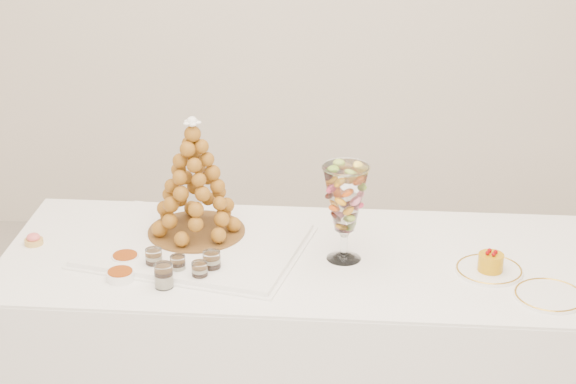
{
  "coord_description": "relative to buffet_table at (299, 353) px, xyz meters",
  "views": [
    {
      "loc": [
        0.07,
        -2.56,
        2.17
      ],
      "look_at": [
        -0.03,
        0.22,
        0.96
      ],
      "focal_mm": 60.0,
      "sensor_mm": 36.0,
      "label": 1
    }
  ],
  "objects": [
    {
      "name": "verrine_d",
      "position": [
        -0.41,
        -0.22,
        0.41
      ],
      "size": [
        0.07,
        0.07,
        0.08
      ],
      "primitive_type": "cylinder",
      "rotation": [
        0.0,
        0.0,
        -0.24
      ],
      "color": "white",
      "rests_on": "buffet_table"
    },
    {
      "name": "verrine_e",
      "position": [
        -0.3,
        -0.19,
        0.4
      ],
      "size": [
        0.06,
        0.06,
        0.07
      ],
      "primitive_type": "cylinder",
      "rotation": [
        0.0,
        0.0,
        -0.2
      ],
      "color": "white",
      "rests_on": "buffet_table"
    },
    {
      "name": "croquembouche",
      "position": [
        -0.35,
        0.12,
        0.59
      ],
      "size": [
        0.35,
        0.35,
        0.41
      ],
      "rotation": [
        0.0,
        0.0,
        -0.34
      ],
      "color": "brown",
      "rests_on": "lace_tray"
    },
    {
      "name": "cake_plate",
      "position": [
        0.6,
        -0.09,
        0.37
      ],
      "size": [
        0.21,
        0.21,
        0.01
      ],
      "primitive_type": "cylinder",
      "color": "white",
      "rests_on": "buffet_table"
    },
    {
      "name": "lace_tray",
      "position": [
        -0.35,
        0.04,
        0.38
      ],
      "size": [
        0.78,
        0.66,
        0.02
      ],
      "primitive_type": "cube",
      "rotation": [
        0.0,
        0.0,
        -0.26
      ],
      "color": "white",
      "rests_on": "buffet_table"
    },
    {
      "name": "spare_plate",
      "position": [
        0.75,
        -0.24,
        0.37
      ],
      "size": [
        0.21,
        0.21,
        0.01
      ],
      "primitive_type": "cylinder",
      "color": "white",
      "rests_on": "buffet_table"
    },
    {
      "name": "macaron_vase",
      "position": [
        0.14,
        -0.01,
        0.58
      ],
      "size": [
        0.15,
        0.15,
        0.32
      ],
      "color": "white",
      "rests_on": "buffet_table"
    },
    {
      "name": "verrine_b",
      "position": [
        -0.38,
        -0.14,
        0.4
      ],
      "size": [
        0.05,
        0.05,
        0.07
      ],
      "primitive_type": "cylinder",
      "rotation": [
        0.0,
        0.0,
        0.05
      ],
      "color": "white",
      "rests_on": "buffet_table"
    },
    {
      "name": "verrine_a",
      "position": [
        -0.46,
        -0.11,
        0.4
      ],
      "size": [
        0.06,
        0.06,
        0.07
      ],
      "primitive_type": "cylinder",
      "rotation": [
        0.0,
        0.0,
        -0.16
      ],
      "color": "white",
      "rests_on": "buffet_table"
    },
    {
      "name": "pink_tart",
      "position": [
        -0.89,
        0.05,
        0.39
      ],
      "size": [
        0.06,
        0.06,
        0.04
      ],
      "color": "tan",
      "rests_on": "buffet_table"
    },
    {
      "name": "buffet_table",
      "position": [
        0.0,
        0.0,
        0.0
      ],
      "size": [
        1.97,
        0.86,
        0.74
      ],
      "rotation": [
        0.0,
        0.0,
        -0.04
      ],
      "color": "white",
      "rests_on": "ground"
    },
    {
      "name": "ramekin_back",
      "position": [
        -0.56,
        -0.07,
        0.38
      ],
      "size": [
        0.09,
        0.09,
        0.03
      ],
      "primitive_type": "cylinder",
      "color": "white",
      "rests_on": "buffet_table"
    },
    {
      "name": "mousse_cake",
      "position": [
        0.6,
        -0.09,
        0.41
      ],
      "size": [
        0.08,
        0.08,
        0.07
      ],
      "color": "#C68A09",
      "rests_on": "cake_plate"
    },
    {
      "name": "verrine_c",
      "position": [
        -0.27,
        -0.13,
        0.41
      ],
      "size": [
        0.07,
        0.07,
        0.08
      ],
      "primitive_type": "cylinder",
      "rotation": [
        0.0,
        0.0,
        -0.3
      ],
      "color": "white",
      "rests_on": "buffet_table"
    },
    {
      "name": "ramekin_front",
      "position": [
        -0.55,
        -0.18,
        0.38
      ],
      "size": [
        0.09,
        0.09,
        0.03
      ],
      "primitive_type": "cylinder",
      "color": "white",
      "rests_on": "buffet_table"
    }
  ]
}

